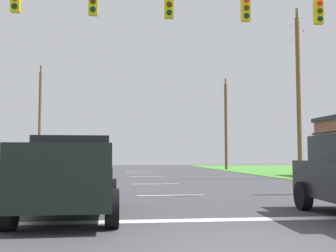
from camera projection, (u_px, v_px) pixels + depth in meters
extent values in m
plane|color=#3D3D42|center=(239.00, 247.00, 6.70)|extent=(120.00, 120.00, 0.00)
cube|color=white|center=(204.00, 220.00, 9.45)|extent=(15.84, 0.45, 0.01)
cube|color=white|center=(171.00, 195.00, 15.39)|extent=(2.50, 0.15, 0.01)
cube|color=white|center=(156.00, 184.00, 21.64)|extent=(2.50, 0.15, 0.01)
cube|color=white|center=(146.00, 176.00, 29.40)|extent=(2.50, 0.15, 0.01)
cube|color=white|center=(141.00, 173.00, 35.53)|extent=(2.50, 0.15, 0.01)
cube|color=white|center=(139.00, 171.00, 39.57)|extent=(2.50, 0.15, 0.01)
cylinder|color=black|center=(14.00, 6.00, 14.46)|extent=(0.20, 0.04, 0.20)
cube|color=yellow|center=(93.00, 2.00, 14.94)|extent=(0.32, 0.24, 0.95)
cylinder|color=#352203|center=(93.00, 1.00, 14.80)|extent=(0.20, 0.04, 0.20)
cylinder|color=black|center=(93.00, 9.00, 14.78)|extent=(0.20, 0.04, 0.20)
cube|color=yellow|center=(169.00, 6.00, 15.27)|extent=(0.32, 0.24, 0.95)
cylinder|color=#352203|center=(169.00, 4.00, 15.13)|extent=(0.20, 0.04, 0.20)
cylinder|color=black|center=(169.00, 12.00, 15.11)|extent=(0.20, 0.04, 0.20)
cube|color=yellow|center=(246.00, 9.00, 15.61)|extent=(0.32, 0.24, 0.95)
cylinder|color=red|center=(247.00, 0.00, 15.49)|extent=(0.20, 0.04, 0.20)
cylinder|color=#352203|center=(247.00, 8.00, 15.47)|extent=(0.20, 0.04, 0.20)
cylinder|color=black|center=(247.00, 16.00, 15.45)|extent=(0.20, 0.04, 0.20)
cube|color=yellow|center=(318.00, 12.00, 15.95)|extent=(0.32, 0.24, 0.95)
cylinder|color=red|center=(320.00, 3.00, 15.83)|extent=(0.20, 0.04, 0.20)
cylinder|color=#352203|center=(320.00, 11.00, 15.81)|extent=(0.20, 0.04, 0.20)
cylinder|color=black|center=(320.00, 19.00, 15.79)|extent=(0.20, 0.04, 0.20)
cube|color=black|center=(70.00, 182.00, 10.11)|extent=(2.10, 5.44, 0.85)
cube|color=black|center=(73.00, 150.00, 10.81)|extent=(1.89, 1.94, 0.70)
cube|color=black|center=(19.00, 155.00, 8.70)|extent=(0.15, 2.38, 0.45)
cube|color=black|center=(110.00, 155.00, 8.96)|extent=(0.15, 2.38, 0.45)
cube|color=black|center=(57.00, 155.00, 7.54)|extent=(1.96, 0.14, 0.45)
cylinder|color=black|center=(40.00, 193.00, 11.76)|extent=(0.30, 0.81, 0.80)
cylinder|color=black|center=(111.00, 192.00, 12.04)|extent=(0.30, 0.81, 0.80)
cylinder|color=black|center=(9.00, 210.00, 8.13)|extent=(0.30, 0.81, 0.80)
cylinder|color=black|center=(112.00, 208.00, 8.41)|extent=(0.30, 0.81, 0.80)
cylinder|color=black|center=(303.00, 196.00, 11.23)|extent=(0.30, 0.77, 0.76)
cylinder|color=black|center=(6.00, 178.00, 21.79)|extent=(0.65, 0.24, 0.64)
cylinder|color=brown|center=(299.00, 97.00, 26.72)|extent=(0.28, 0.28, 10.42)
cube|color=brown|center=(297.00, 24.00, 27.07)|extent=(0.12, 0.12, 2.05)
cylinder|color=#B2B7BC|center=(292.00, 26.00, 27.89)|extent=(0.08, 0.08, 0.12)
cylinder|color=#B2B7BC|center=(302.00, 18.00, 26.26)|extent=(0.08, 0.08, 0.12)
cube|color=brown|center=(297.00, 37.00, 27.00)|extent=(0.12, 0.12, 2.38)
cylinder|color=#B2B7BC|center=(291.00, 40.00, 27.95)|extent=(0.08, 0.08, 0.12)
cylinder|color=#B2B7BC|center=(304.00, 31.00, 26.07)|extent=(0.08, 0.08, 0.12)
cylinder|color=brown|center=(226.00, 126.00, 44.60)|extent=(0.31, 0.31, 9.20)
cube|color=brown|center=(226.00, 88.00, 44.89)|extent=(0.12, 0.12, 1.96)
cylinder|color=#B2B7BC|center=(224.00, 88.00, 45.68)|extent=(0.08, 0.08, 0.12)
cylinder|color=#B2B7BC|center=(227.00, 85.00, 44.12)|extent=(0.08, 0.08, 0.12)
cube|color=brown|center=(226.00, 96.00, 44.83)|extent=(0.12, 0.12, 2.06)
cylinder|color=#B2B7BC|center=(224.00, 96.00, 45.65)|extent=(0.08, 0.08, 0.12)
cylinder|color=#B2B7BC|center=(228.00, 94.00, 44.02)|extent=(0.08, 0.08, 0.12)
cylinder|color=brown|center=(40.00, 121.00, 41.82)|extent=(0.27, 0.27, 9.91)
cube|color=brown|center=(41.00, 76.00, 42.15)|extent=(0.12, 0.12, 2.18)
cylinder|color=#B2B7BC|center=(42.00, 77.00, 43.02)|extent=(0.08, 0.08, 0.12)
cylinder|color=#B2B7BC|center=(39.00, 73.00, 41.29)|extent=(0.08, 0.08, 0.12)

